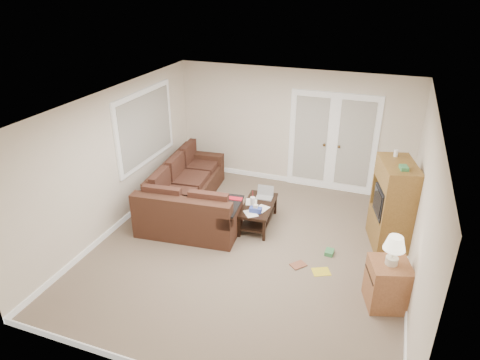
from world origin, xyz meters
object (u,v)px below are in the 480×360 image
at_px(sectional_sofa, 188,198).
at_px(side_cabinet, 388,281).
at_px(coffee_table, 259,213).
at_px(tv_armoire, 392,205).

distance_m(sectional_sofa, side_cabinet, 3.95).
height_order(sectional_sofa, coffee_table, sectional_sofa).
xyz_separation_m(sectional_sofa, side_cabinet, (3.71, -1.34, 0.07)).
xyz_separation_m(coffee_table, tv_armoire, (2.25, 0.14, 0.53)).
distance_m(coffee_table, side_cabinet, 2.71).
xyz_separation_m(coffee_table, side_cabinet, (2.31, -1.41, 0.17)).
relative_size(sectional_sofa, coffee_table, 2.56).
relative_size(sectional_sofa, side_cabinet, 2.49).
bearing_deg(coffee_table, sectional_sofa, 178.50).
height_order(tv_armoire, side_cabinet, tv_armoire).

